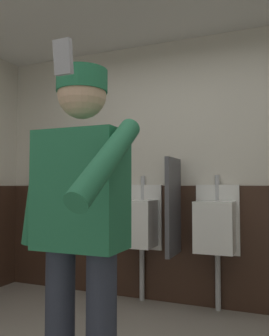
{
  "coord_description": "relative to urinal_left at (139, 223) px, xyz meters",
  "views": [
    {
      "loc": [
        0.81,
        -1.64,
        1.14
      ],
      "look_at": [
        -0.02,
        0.39,
        1.25
      ],
      "focal_mm": 37.43,
      "sensor_mm": 36.0,
      "label": 1
    }
  ],
  "objects": [
    {
      "name": "wainscot_band_back",
      "position": [
        0.47,
        0.14,
        -0.21
      ],
      "size": [
        4.28,
        0.03,
        1.14
      ],
      "primitive_type": "cube",
      "color": "#382319",
      "rests_on": "ground_plane"
    },
    {
      "name": "urinal_left",
      "position": [
        0.0,
        0.0,
        0.0
      ],
      "size": [
        0.4,
        0.34,
        1.24
      ],
      "color": "white",
      "rests_on": "ground_plane"
    },
    {
      "name": "urinal_middle",
      "position": [
        0.75,
        0.0,
        0.0
      ],
      "size": [
        0.4,
        0.34,
        1.24
      ],
      "color": "white",
      "rests_on": "ground_plane"
    },
    {
      "name": "person",
      "position": [
        0.43,
        -1.8,
        0.22
      ],
      "size": [
        0.63,
        0.6,
        1.69
      ],
      "color": "#2D3342",
      "rests_on": "ground_plane"
    },
    {
      "name": "cell_phone",
      "position": [
        0.66,
        -2.31,
        0.77
      ],
      "size": [
        0.06,
        0.03,
        0.11
      ],
      "primitive_type": "cube",
      "rotation": [
        0.13,
        0.0,
        -0.01
      ],
      "color": "#A5A8B2"
    },
    {
      "name": "privacy_divider_panel",
      "position": [
        0.37,
        -0.07,
        0.17
      ],
      "size": [
        0.04,
        0.4,
        0.9
      ],
      "primitive_type": "cube",
      "color": "#4C4C51"
    },
    {
      "name": "wall_back",
      "position": [
        0.47,
        0.22,
        0.53
      ],
      "size": [
        4.88,
        0.12,
        2.62
      ],
      "primitive_type": "cube",
      "color": "beige",
      "rests_on": "ground_plane"
    }
  ]
}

